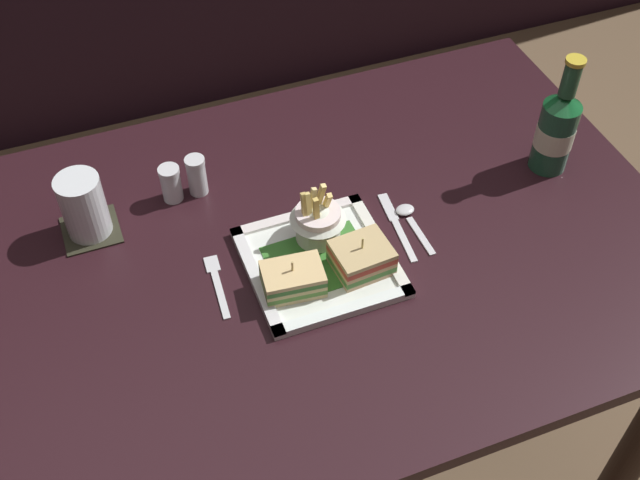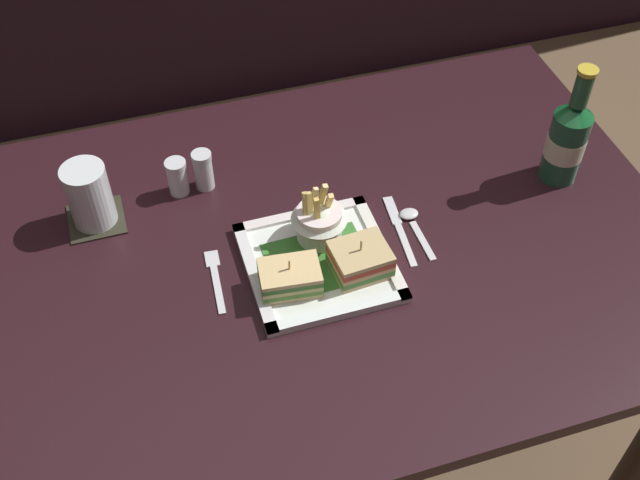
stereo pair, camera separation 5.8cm
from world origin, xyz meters
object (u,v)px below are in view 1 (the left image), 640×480
Objects in this scene: sandwich_half_left at (293,279)px; sandwich_half_right at (362,258)px; fork at (217,282)px; square_plate at (319,263)px; pepper_shaker at (197,178)px; fries_cup at (316,219)px; knife at (396,224)px; spoon at (409,216)px; beer_bottle at (556,129)px; water_glass at (85,209)px; dining_table at (320,287)px; salt_shaker at (171,185)px.

sandwich_half_right reaches higher than sandwich_half_left.
sandwich_half_right is 0.71× the size of fork.
square_plate is at bearing 148.22° from sandwich_half_right.
square_plate is 1.76× the size of fork.
pepper_shaker is at bearing 125.69° from sandwich_half_right.
fries_cup is 0.82× the size of fork.
sandwich_half_left is 0.94× the size of fries_cup.
sandwich_half_right is 0.87× the size of fries_cup.
fries_cup is 0.66× the size of knife.
fork is 1.10× the size of spoon.
water_glass is (-0.86, 0.14, -0.04)m from beer_bottle.
fork is at bearing 151.01° from sandwich_half_left.
sandwich_half_right is 0.41× the size of beer_bottle.
pepper_shaker is at bearing 7.88° from water_glass.
knife is at bearing 0.04° from dining_table.
sandwich_half_left is 0.12m from fries_cup.
sandwich_half_right is 0.83× the size of water_glass.
beer_bottle is at bearing 11.83° from sandwich_half_left.
sandwich_half_right reaches higher than salt_shaker.
water_glass is 1.49× the size of pepper_shaker.
beer_bottle is at bearing 6.31° from spoon.
spoon is at bearing 13.41° from square_plate.
water_glass is 0.58m from spoon.
fries_cup is 0.90× the size of spoon.
knife is at bearing 2.62° from fork.
fork is (-0.11, 0.06, -0.03)m from sandwich_half_left.
dining_table is 0.19m from sandwich_half_left.
sandwich_half_right reaches higher than square_plate.
water_glass is at bearing 147.86° from square_plate.
fork is at bearing -85.13° from salt_shaker.
fork is (-0.18, 0.03, -0.01)m from square_plate.
water_glass is at bearing 170.58° from beer_bottle.
beer_bottle is at bearing 9.05° from square_plate.
spoon is 0.44m from salt_shaker.
knife is (0.10, 0.08, -0.03)m from sandwich_half_right.
sandwich_half_right reaches higher than spoon.
beer_bottle is at bearing -9.42° from water_glass.
dining_table is 10.64× the size of water_glass.
sandwich_half_right is 0.46m from beer_bottle.
beer_bottle is at bearing -13.75° from salt_shaker.
pepper_shaker is at bearing 82.48° from fork.
sandwich_half_right is 0.36m from pepper_shaker.
knife is at bearing 37.57° from sandwich_half_right.
beer_bottle is (0.49, 0.04, 0.21)m from dining_table.
water_glass reaches higher than sandwich_half_left.
square_plate is 2.48× the size of sandwich_half_right.
square_plate is 0.07m from fries_cup.
salt_shaker is (-0.36, 0.21, 0.03)m from knife.
spoon is (0.55, -0.18, -0.05)m from water_glass.
water_glass is at bearing 160.70° from knife.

